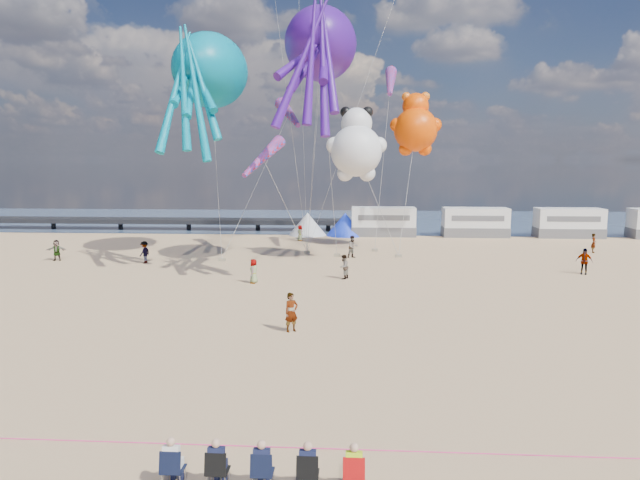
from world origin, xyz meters
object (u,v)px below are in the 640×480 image
at_px(standing_person, 291,312).
at_px(beachgoer_6, 300,233).
at_px(beachgoer_0, 254,271).
at_px(kite_octopus_teal, 210,71).
at_px(spectator_row, 263,464).
at_px(beachgoer_3, 584,261).
at_px(beachgoer_1, 344,267).
at_px(sandbag_a, 222,260).
at_px(tent_white, 307,224).
at_px(sandbag_d, 375,250).
at_px(sandbag_c, 398,256).
at_px(tent_blue, 345,224).
at_px(kite_teddy_orange, 416,130).
at_px(motorhome_2, 569,223).
at_px(beachgoer_7, 353,247).
at_px(kite_octopus_purple, 321,44).
at_px(windsock_left, 289,114).
at_px(sandbag_b, 337,255).
at_px(beachgoer_5, 594,243).
at_px(motorhome_0, 383,222).
at_px(beachgoer_4, 57,250).
at_px(sandbag_e, 307,252).
at_px(windsock_right, 263,158).
at_px(motorhome_1, 475,222).
at_px(beachgoer_2, 144,252).
at_px(windsock_mid, 390,82).
at_px(kite_panda, 356,151).

relative_size(standing_person, beachgoer_6, 1.19).
relative_size(beachgoer_0, kite_octopus_teal, 0.13).
relative_size(spectator_row, beachgoer_3, 3.33).
height_order(beachgoer_1, kite_octopus_teal, kite_octopus_teal).
height_order(sandbag_a, kite_octopus_teal, kite_octopus_teal).
distance_m(tent_white, sandbag_d, 12.48).
distance_m(beachgoer_3, sandbag_c, 13.87).
distance_m(tent_white, tent_blue, 4.00).
bearing_deg(kite_teddy_orange, motorhome_2, 9.23).
relative_size(beachgoer_7, kite_octopus_purple, 0.16).
relative_size(kite_teddy_orange, windsock_left, 1.00).
xyz_separation_m(sandbag_b, kite_octopus_teal, (-9.89, -1.27, 14.69)).
distance_m(beachgoer_5, sandbag_b, 22.22).
relative_size(motorhome_2, sandbag_d, 13.20).
bearing_deg(sandbag_b, sandbag_d, 42.07).
height_order(motorhome_0, beachgoer_7, motorhome_0).
bearing_deg(beachgoer_4, sandbag_a, -7.92).
height_order(kite_teddy_orange, windsock_left, windsock_left).
xyz_separation_m(tent_white, sandbag_a, (-5.41, -15.99, -1.09)).
bearing_deg(sandbag_e, windsock_left, -144.07).
bearing_deg(tent_blue, tent_white, 180.00).
bearing_deg(motorhome_0, beachgoer_5, -29.58).
bearing_deg(kite_octopus_purple, kite_octopus_teal, 167.58).
bearing_deg(kite_teddy_orange, beachgoer_3, -62.85).
relative_size(motorhome_2, tent_blue, 1.65).
height_order(motorhome_0, windsock_right, windsock_right).
xyz_separation_m(motorhome_1, beachgoer_5, (8.04, -9.96, -0.67)).
distance_m(tent_white, standing_person, 34.29).
distance_m(beachgoer_7, sandbag_b, 1.63).
height_order(motorhome_1, kite_octopus_teal, kite_octopus_teal).
bearing_deg(motorhome_0, windsock_right, -112.90).
relative_size(beachgoer_2, kite_octopus_purple, 0.15).
bearing_deg(kite_octopus_purple, beachgoer_5, 37.19).
relative_size(beachgoer_7, sandbag_e, 3.65).
bearing_deg(spectator_row, sandbag_a, 105.06).
height_order(beachgoer_0, windsock_right, windsock_right).
xyz_separation_m(standing_person, beachgoer_7, (2.71, 20.34, -0.01)).
bearing_deg(beachgoer_6, sandbag_d, -167.32).
bearing_deg(windsock_mid, motorhome_1, 55.23).
distance_m(sandbag_e, windsock_mid, 15.60).
height_order(motorhome_2, kite_panda, kite_panda).
bearing_deg(beachgoer_1, beachgoer_5, 147.68).
relative_size(motorhome_2, kite_octopus_purple, 0.58).
xyz_separation_m(beachgoer_0, beachgoer_4, (-17.07, 7.29, 0.04)).
height_order(spectator_row, beachgoer_1, beachgoer_1).
bearing_deg(windsock_left, kite_teddy_orange, -4.06).
bearing_deg(kite_panda, standing_person, -113.26).
bearing_deg(windsock_mid, beachgoer_7, -143.87).
distance_m(beachgoer_6, kite_octopus_teal, 18.36).
distance_m(motorhome_1, sandbag_a, 27.97).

